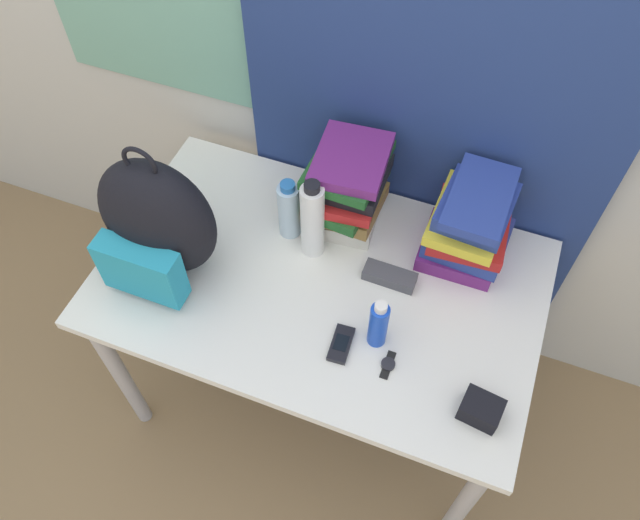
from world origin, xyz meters
name	(u,v)px	position (x,y,z in m)	size (l,w,h in m)	color
ground_plane	(280,486)	(0.00, 0.00, 0.00)	(12.00, 12.00, 0.00)	#8C704C
wall_back	(383,32)	(0.00, 0.86, 1.25)	(6.00, 0.06, 2.50)	beige
curtain_blue	(438,59)	(0.16, 0.81, 1.25)	(1.06, 0.04, 2.50)	navy
desk	(320,297)	(0.00, 0.39, 0.66)	(1.25, 0.78, 0.75)	silver
backpack	(156,223)	(-0.43, 0.29, 0.94)	(0.33, 0.26, 0.45)	black
book_stack_left	(348,188)	(-0.01, 0.63, 0.89)	(0.23, 0.29, 0.28)	silver
book_stack_center	(469,225)	(0.35, 0.63, 0.88)	(0.24, 0.28, 0.26)	#6B2370
water_bottle	(289,210)	(-0.15, 0.52, 0.85)	(0.06, 0.06, 0.21)	silver
sports_bottle	(312,220)	(-0.06, 0.49, 0.88)	(0.07, 0.07, 0.28)	white
sunscreen_bottle	(378,324)	(0.21, 0.26, 0.83)	(0.05, 0.05, 0.18)	blue
cell_phone	(341,344)	(0.13, 0.21, 0.76)	(0.06, 0.11, 0.02)	black
sunglasses_case	(390,276)	(0.18, 0.46, 0.77)	(0.15, 0.06, 0.04)	#47474C
camera_pouch	(481,409)	(0.51, 0.16, 0.78)	(0.11, 0.09, 0.06)	black
wristwatch	(388,364)	(0.26, 0.20, 0.75)	(0.04, 0.08, 0.01)	black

